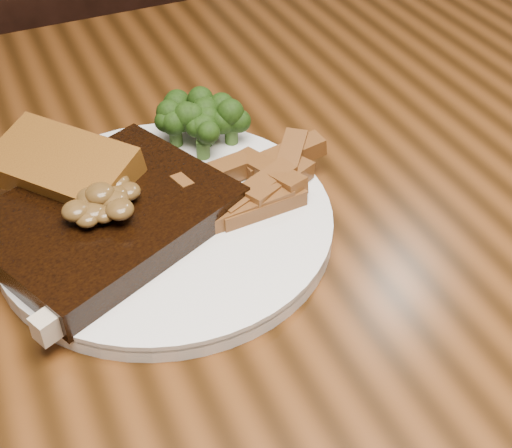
{
  "coord_description": "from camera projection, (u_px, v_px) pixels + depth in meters",
  "views": [
    {
      "loc": [
        -0.16,
        -0.38,
        1.13
      ],
      "look_at": [
        0.0,
        -0.01,
        0.78
      ],
      "focal_mm": 50.0,
      "sensor_mm": 36.0,
      "label": 1
    }
  ],
  "objects": [
    {
      "name": "potato_wedges",
      "position": [
        251.0,
        185.0,
        0.58
      ],
      "size": [
        0.09,
        0.09,
        0.02
      ],
      "primitive_type": null,
      "color": "brown",
      "rests_on": "plate"
    },
    {
      "name": "chair_far",
      "position": [
        48.0,
        118.0,
        1.14
      ],
      "size": [
        0.53,
        0.53,
        0.93
      ],
      "rotation": [
        0.0,
        0.0,
        3.39
      ],
      "color": "black",
      "rests_on": "ground"
    },
    {
      "name": "dining_table",
      "position": [
        245.0,
        322.0,
        0.62
      ],
      "size": [
        1.6,
        0.9,
        0.75
      ],
      "color": "#502A10",
      "rests_on": "ground"
    },
    {
      "name": "mushroom_pile",
      "position": [
        111.0,
        191.0,
        0.53
      ],
      "size": [
        0.06,
        0.06,
        0.03
      ],
      "primitive_type": null,
      "color": "brown",
      "rests_on": "steak"
    },
    {
      "name": "garlic_bread",
      "position": [
        67.0,
        187.0,
        0.58
      ],
      "size": [
        0.12,
        0.13,
        0.03
      ],
      "primitive_type": "cube",
      "rotation": [
        0.0,
        0.0,
        -0.9
      ],
      "color": "brown",
      "rests_on": "plate"
    },
    {
      "name": "steak_bone",
      "position": [
        130.0,
        274.0,
        0.51
      ],
      "size": [
        0.15,
        0.08,
        0.02
      ],
      "primitive_type": "cube",
      "rotation": [
        0.0,
        0.0,
        0.42
      ],
      "color": "#C4B298",
      "rests_on": "plate"
    },
    {
      "name": "broccoli_cluster",
      "position": [
        198.0,
        130.0,
        0.63
      ],
      "size": [
        0.07,
        0.07,
        0.04
      ],
      "primitive_type": null,
      "color": "#1C3A0D",
      "rests_on": "plate"
    },
    {
      "name": "plate",
      "position": [
        166.0,
        224.0,
        0.57
      ],
      "size": [
        0.32,
        0.32,
        0.01
      ],
      "primitive_type": "cylinder",
      "rotation": [
        0.0,
        0.0,
        0.21
      ],
      "color": "white",
      "rests_on": "dining_table"
    },
    {
      "name": "steak",
      "position": [
        106.0,
        218.0,
        0.55
      ],
      "size": [
        0.22,
        0.2,
        0.03
      ],
      "primitive_type": "cube",
      "rotation": [
        0.0,
        0.0,
        0.42
      ],
      "color": "black",
      "rests_on": "plate"
    }
  ]
}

